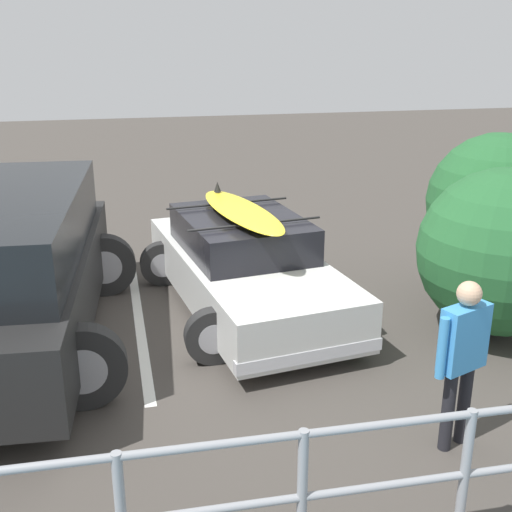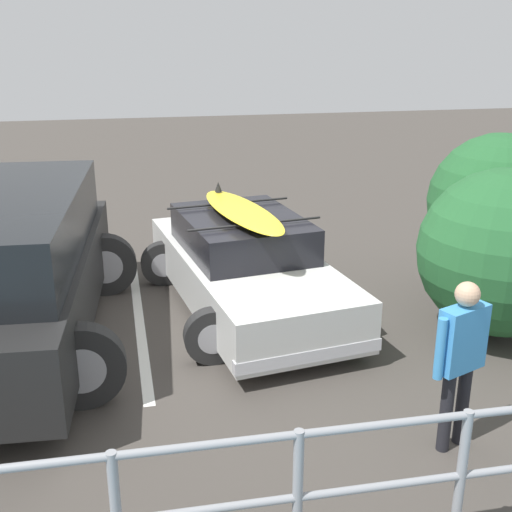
# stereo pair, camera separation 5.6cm
# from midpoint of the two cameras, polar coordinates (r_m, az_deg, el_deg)

# --- Properties ---
(ground_plane) EXTENTS (44.00, 44.00, 0.02)m
(ground_plane) POSITION_cam_midpoint_polar(r_m,az_deg,el_deg) (8.05, -3.08, -6.66)
(ground_plane) COLOR #423D38
(ground_plane) RESTS_ON ground
(parking_stripe) EXTENTS (0.12, 4.29, 0.00)m
(parking_stripe) POSITION_cam_midpoint_polar(r_m,az_deg,el_deg) (8.49, -10.17, -5.45)
(parking_stripe) COLOR silver
(parking_stripe) RESTS_ON ground
(sedan_car) EXTENTS (2.65, 4.30, 1.53)m
(sedan_car) POSITION_cam_midpoint_polar(r_m,az_deg,el_deg) (8.45, -0.79, -0.83)
(sedan_car) COLOR silver
(sedan_car) RESTS_ON ground
(suv_car) EXTENTS (2.93, 5.16, 1.83)m
(suv_car) POSITION_cam_midpoint_polar(r_m,az_deg,el_deg) (7.85, -20.84, -1.02)
(suv_car) COLOR black
(suv_car) RESTS_ON ground
(person_bystander) EXTENTS (0.58, 0.32, 1.57)m
(person_bystander) POSITION_cam_midpoint_polar(r_m,az_deg,el_deg) (5.78, 18.02, -8.03)
(person_bystander) COLOR black
(person_bystander) RESTS_ON ground
(railing_fence) EXTENTS (8.16, 0.29, 1.13)m
(railing_fence) POSITION_cam_midpoint_polar(r_m,az_deg,el_deg) (4.33, -3.80, -20.52)
(railing_fence) COLOR gray
(railing_fence) RESTS_ON ground
(bush_near_left) EXTENTS (2.52, 3.04, 2.29)m
(bush_near_left) POSITION_cam_midpoint_polar(r_m,az_deg,el_deg) (8.55, 21.44, 2.13)
(bush_near_left) COLOR #4C3828
(bush_near_left) RESTS_ON ground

